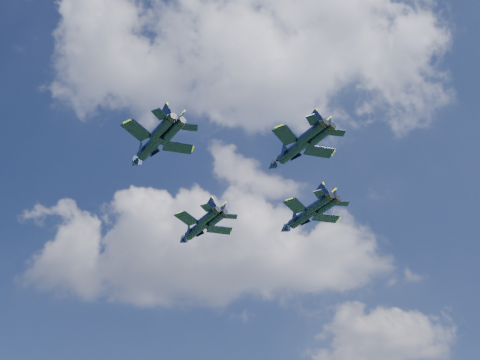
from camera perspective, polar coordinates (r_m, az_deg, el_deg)
name	(u,v)px	position (r m, az deg, el deg)	size (l,w,h in m)	color
jet_lead	(196,230)	(115.55, -4.17, -4.70)	(13.36, 14.58, 3.81)	black
jet_left	(150,147)	(95.73, -8.53, 3.14)	(13.28, 14.46, 3.78)	black
jet_right	(302,217)	(112.14, 5.88, -3.56)	(13.53, 14.75, 3.86)	black
jet_slot	(292,151)	(94.41, 4.98, 2.78)	(12.90, 13.75, 3.63)	black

